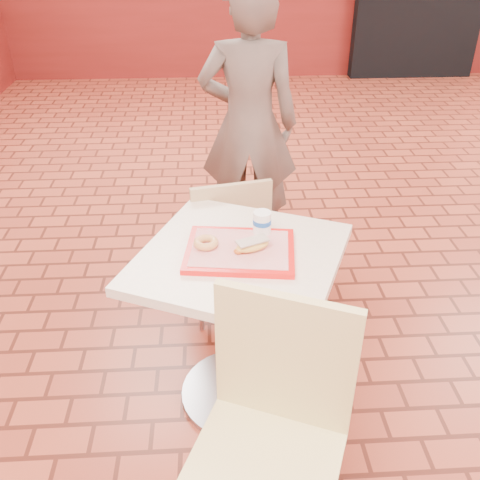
{
  "coord_description": "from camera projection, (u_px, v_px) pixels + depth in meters",
  "views": [
    {
      "loc": [
        -1.47,
        -2.2,
        1.88
      ],
      "look_at": [
        -1.37,
        -0.5,
        0.83
      ],
      "focal_mm": 40.0,
      "sensor_mm": 36.0,
      "label": 1
    }
  ],
  "objects": [
    {
      "name": "long_john_donut",
      "position": [
        252.0,
        245.0,
        1.99
      ],
      "size": [
        0.15,
        0.12,
        0.04
      ],
      "rotation": [
        0.0,
        0.0,
        0.41
      ],
      "color": "gold",
      "rests_on": "serving_tray"
    },
    {
      "name": "main_table",
      "position": [
        240.0,
        305.0,
        2.16
      ],
      "size": [
        0.73,
        0.73,
        0.77
      ],
      "rotation": [
        0.0,
        0.0,
        -0.41
      ],
      "color": "beige",
      "rests_on": "ground"
    },
    {
      "name": "customer",
      "position": [
        249.0,
        125.0,
        3.14
      ],
      "size": [
        0.62,
        0.44,
        1.61
      ],
      "primitive_type": "imported",
      "rotation": [
        0.0,
        0.0,
        3.05
      ],
      "color": "brown",
      "rests_on": "ground"
    },
    {
      "name": "chair_main_front",
      "position": [
        271.0,
        429.0,
        1.63
      ],
      "size": [
        0.58,
        0.58,
        0.96
      ],
      "rotation": [
        0.0,
        0.0,
        -0.4
      ],
      "color": "#E9D48C",
      "rests_on": "ground"
    },
    {
      "name": "serving_tray",
      "position": [
        240.0,
        251.0,
        2.02
      ],
      "size": [
        0.41,
        0.32,
        0.03
      ],
      "rotation": [
        0.0,
        0.0,
        -0.13
      ],
      "color": "red",
      "rests_on": "main_table"
    },
    {
      "name": "ring_donut",
      "position": [
        206.0,
        243.0,
        2.02
      ],
      "size": [
        0.12,
        0.12,
        0.03
      ],
      "primitive_type": "torus",
      "rotation": [
        0.0,
        0.0,
        -0.37
      ],
      "color": "#D38C4C",
      "rests_on": "serving_tray"
    },
    {
      "name": "chair_main_back",
      "position": [
        227.0,
        241.0,
        2.68
      ],
      "size": [
        0.45,
        0.45,
        0.83
      ],
      "rotation": [
        0.0,
        0.0,
        3.34
      ],
      "color": "tan",
      "rests_on": "ground"
    },
    {
      "name": "paper_cup",
      "position": [
        262.0,
        222.0,
        2.09
      ],
      "size": [
        0.07,
        0.07,
        0.09
      ],
      "rotation": [
        0.0,
        0.0,
        0.03
      ],
      "color": "white",
      "rests_on": "serving_tray"
    }
  ]
}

